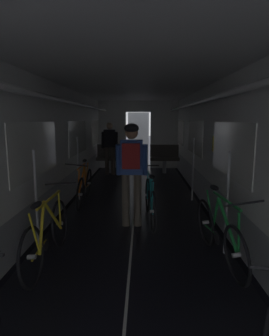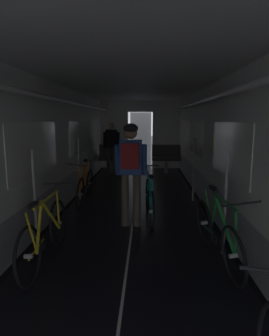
{
  "view_description": "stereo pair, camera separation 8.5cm",
  "coord_description": "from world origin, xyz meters",
  "px_view_note": "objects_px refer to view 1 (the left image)",
  "views": [
    {
      "loc": [
        0.15,
        -1.62,
        1.8
      ],
      "look_at": [
        0.0,
        3.95,
        0.85
      ],
      "focal_mm": 30.98,
      "sensor_mm": 36.0,
      "label": 1
    },
    {
      "loc": [
        0.23,
        -1.62,
        1.8
      ],
      "look_at": [
        0.0,
        3.95,
        0.85
      ],
      "focal_mm": 30.98,
      "sensor_mm": 36.0,
      "label": 2
    }
  ],
  "objects_px": {
    "person_cyclist_aisle": "(132,164)",
    "bicycle_teal_in_aisle": "(150,200)",
    "bicycle_green": "(219,233)",
    "person_standing_near_bench": "(110,145)",
    "bicycle_yellow": "(47,234)",
    "bench_seat_far_left": "(111,156)",
    "bench_seat_far_right": "(164,156)",
    "bicycle_orange": "(84,186)"
  },
  "relations": [
    {
      "from": "person_cyclist_aisle",
      "to": "bicycle_teal_in_aisle",
      "type": "distance_m",
      "value": 0.8
    },
    {
      "from": "bicycle_green",
      "to": "person_standing_near_bench",
      "type": "distance_m",
      "value": 6.19
    },
    {
      "from": "person_standing_near_bench",
      "to": "bicycle_yellow",
      "type": "bearing_deg",
      "value": -91.21
    },
    {
      "from": "bicycle_yellow",
      "to": "bicycle_teal_in_aisle",
      "type": "xyz_separation_m",
      "value": [
        1.32,
        1.59,
        0.0
      ]
    },
    {
      "from": "bench_seat_far_left",
      "to": "bench_seat_far_right",
      "type": "xyz_separation_m",
      "value": [
        1.8,
        0.0,
        0.0
      ]
    },
    {
      "from": "bench_seat_far_right",
      "to": "bicycle_orange",
      "type": "xyz_separation_m",
      "value": [
        -1.99,
        -3.67,
        -0.19
      ]
    },
    {
      "from": "bicycle_green",
      "to": "bicycle_teal_in_aisle",
      "type": "bearing_deg",
      "value": 119.59
    },
    {
      "from": "bench_seat_far_left",
      "to": "bicycle_green",
      "type": "xyz_separation_m",
      "value": [
        2.03,
        -6.2,
        -0.19
      ]
    },
    {
      "from": "bicycle_green",
      "to": "bicycle_teal_in_aisle",
      "type": "relative_size",
      "value": 1.0
    },
    {
      "from": "bicycle_orange",
      "to": "person_cyclist_aisle",
      "type": "xyz_separation_m",
      "value": [
        1.06,
        -1.32,
        0.69
      ]
    },
    {
      "from": "bicycle_orange",
      "to": "person_cyclist_aisle",
      "type": "relative_size",
      "value": 0.98
    },
    {
      "from": "bicycle_green",
      "to": "person_cyclist_aisle",
      "type": "relative_size",
      "value": 0.98
    },
    {
      "from": "bicycle_teal_in_aisle",
      "to": "bench_seat_far_right",
      "type": "bearing_deg",
      "value": 82.69
    },
    {
      "from": "bicycle_green",
      "to": "bicycle_orange",
      "type": "bearing_deg",
      "value": 131.23
    },
    {
      "from": "bicycle_orange",
      "to": "bicycle_teal_in_aisle",
      "type": "xyz_separation_m",
      "value": [
        1.38,
        -1.06,
        0.0
      ]
    },
    {
      "from": "bench_seat_far_left",
      "to": "bicycle_green",
      "type": "relative_size",
      "value": 0.58
    },
    {
      "from": "person_standing_near_bench",
      "to": "bicycle_green",
      "type": "bearing_deg",
      "value": -70.81
    },
    {
      "from": "person_cyclist_aisle",
      "to": "bicycle_teal_in_aisle",
      "type": "relative_size",
      "value": 1.02
    },
    {
      "from": "bicycle_yellow",
      "to": "person_standing_near_bench",
      "type": "bearing_deg",
      "value": 88.79
    },
    {
      "from": "bench_seat_far_right",
      "to": "bicycle_green",
      "type": "height_order",
      "value": "bench_seat_far_right"
    },
    {
      "from": "bench_seat_far_right",
      "to": "bicycle_yellow",
      "type": "height_order",
      "value": "bench_seat_far_right"
    },
    {
      "from": "bench_seat_far_right",
      "to": "person_standing_near_bench",
      "type": "relative_size",
      "value": 0.58
    },
    {
      "from": "bicycle_orange",
      "to": "bicycle_yellow",
      "type": "relative_size",
      "value": 1.0
    },
    {
      "from": "bench_seat_far_right",
      "to": "person_cyclist_aisle",
      "type": "relative_size",
      "value": 0.57
    },
    {
      "from": "bicycle_orange",
      "to": "bench_seat_far_right",
      "type": "bearing_deg",
      "value": 61.6
    },
    {
      "from": "bicycle_green",
      "to": "person_cyclist_aisle",
      "type": "distance_m",
      "value": 1.8
    },
    {
      "from": "bicycle_green",
      "to": "bicycle_teal_in_aisle",
      "type": "height_order",
      "value": "bicycle_green"
    },
    {
      "from": "bench_seat_far_right",
      "to": "person_standing_near_bench",
      "type": "distance_m",
      "value": 1.88
    },
    {
      "from": "bench_seat_far_left",
      "to": "bicycle_yellow",
      "type": "distance_m",
      "value": 6.32
    },
    {
      "from": "bicycle_teal_in_aisle",
      "to": "person_standing_near_bench",
      "type": "bearing_deg",
      "value": 105.31
    },
    {
      "from": "bicycle_yellow",
      "to": "bicycle_green",
      "type": "bearing_deg",
      "value": 3.13
    },
    {
      "from": "bench_seat_far_right",
      "to": "person_cyclist_aisle",
      "type": "height_order",
      "value": "person_cyclist_aisle"
    },
    {
      "from": "person_standing_near_bench",
      "to": "bicycle_orange",
      "type": "bearing_deg",
      "value": -93.26
    },
    {
      "from": "bicycle_yellow",
      "to": "person_cyclist_aisle",
      "type": "xyz_separation_m",
      "value": [
        1.0,
        1.32,
        0.69
      ]
    },
    {
      "from": "bench_seat_far_right",
      "to": "person_cyclist_aisle",
      "type": "distance_m",
      "value": 5.1
    },
    {
      "from": "person_cyclist_aisle",
      "to": "person_standing_near_bench",
      "type": "height_order",
      "value": "person_cyclist_aisle"
    },
    {
      "from": "bench_seat_far_left",
      "to": "person_cyclist_aisle",
      "type": "relative_size",
      "value": 0.57
    },
    {
      "from": "person_cyclist_aisle",
      "to": "bicycle_teal_in_aisle",
      "type": "height_order",
      "value": "person_cyclist_aisle"
    },
    {
      "from": "bench_seat_far_right",
      "to": "bicycle_yellow",
      "type": "xyz_separation_m",
      "value": [
        -1.92,
        -6.32,
        -0.18
      ]
    },
    {
      "from": "bicycle_orange",
      "to": "person_cyclist_aisle",
      "type": "distance_m",
      "value": 1.83
    },
    {
      "from": "bench_seat_far_left",
      "to": "bicycle_orange",
      "type": "distance_m",
      "value": 3.68
    },
    {
      "from": "bench_seat_far_left",
      "to": "bicycle_orange",
      "type": "xyz_separation_m",
      "value": [
        -0.19,
        -3.67,
        -0.19
      ]
    }
  ]
}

